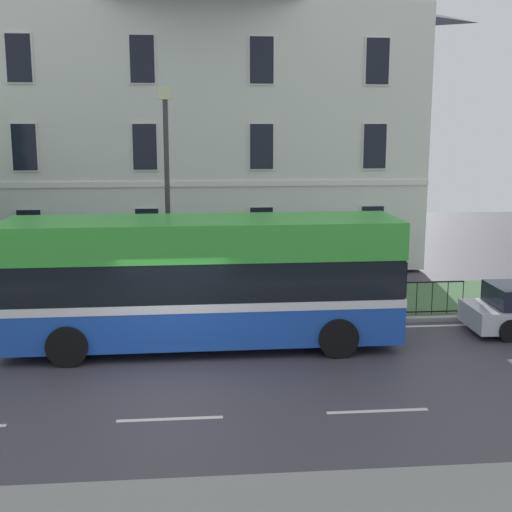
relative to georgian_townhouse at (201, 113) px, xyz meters
name	(u,v)px	position (x,y,z in m)	size (l,w,h in m)	color
ground_plane	(174,371)	(-0.90, -14.58, -6.02)	(60.00, 56.00, 0.18)	#413D46
georgian_townhouse	(201,113)	(0.00, 0.00, 0.00)	(16.77, 10.05, 11.69)	silver
iron_verge_railing	(209,302)	(0.00, -10.96, -5.38)	(14.58, 0.04, 0.97)	black
single_decker_bus	(204,280)	(-0.16, -12.89, -4.31)	(9.64, 2.60, 3.22)	blue
street_lamp_post	(167,187)	(-1.10, -10.44, -2.21)	(0.36, 0.24, 6.37)	#333338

